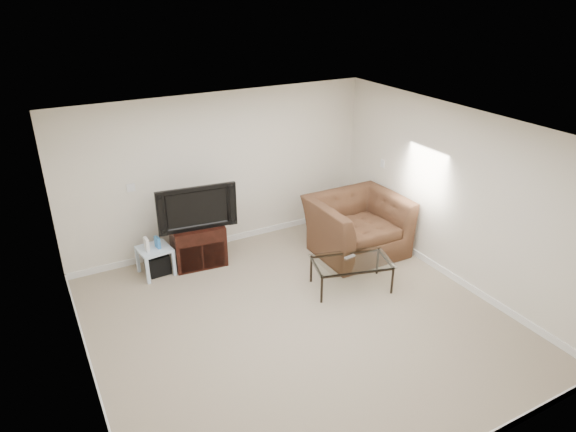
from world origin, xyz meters
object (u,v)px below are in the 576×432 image
television (195,206)px  side_table (156,261)px  recliner (358,217)px  subwoofer (157,263)px  coffee_table (351,274)px  tv_stand (198,244)px

television → side_table: (-0.67, 0.03, -0.77)m
side_table → recliner: size_ratio=0.32×
television → subwoofer: 1.05m
side_table → subwoofer: size_ratio=1.45×
subwoofer → coffee_table: 2.87m
television → recliner: (2.35, -0.82, -0.37)m
subwoofer → coffee_table: coffee_table is taller
side_table → television: bearing=-2.7°
tv_stand → subwoofer: (-0.64, 0.02, -0.17)m
subwoofer → recliner: recliner is taller
side_table → recliner: bearing=-15.7°
side_table → subwoofer: side_table is taller
television → coffee_table: 2.47m
subwoofer → recliner: 3.15m
television → subwoofer: bearing=-177.9°
subwoofer → side_table: bearing=-139.8°
tv_stand → side_table: bearing=-174.2°
side_table → tv_stand: bearing=0.0°
side_table → coffee_table: same height
tv_stand → television: size_ratio=0.71×
subwoofer → tv_stand: bearing=-1.8°
tv_stand → subwoofer: bearing=-176.0°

